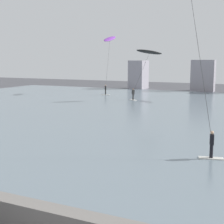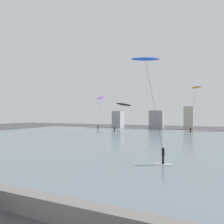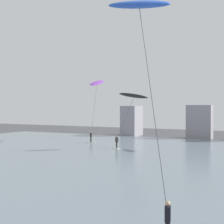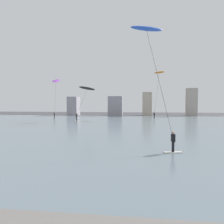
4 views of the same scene
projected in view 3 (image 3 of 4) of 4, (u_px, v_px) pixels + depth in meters
water_bay at (179, 168)px, 28.64m from camera, size 84.00×52.00×0.10m
far_shore_buildings at (223, 120)px, 54.13m from camera, size 37.34×4.61×7.97m
kitesurfer_blue at (142, 26)px, 14.84m from camera, size 4.23×3.18×10.34m
kitesurfer_purple at (97, 86)px, 51.17m from camera, size 1.94×5.13×9.84m
kitesurfer_black at (133, 99)px, 40.97m from camera, size 4.62×3.62×7.26m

